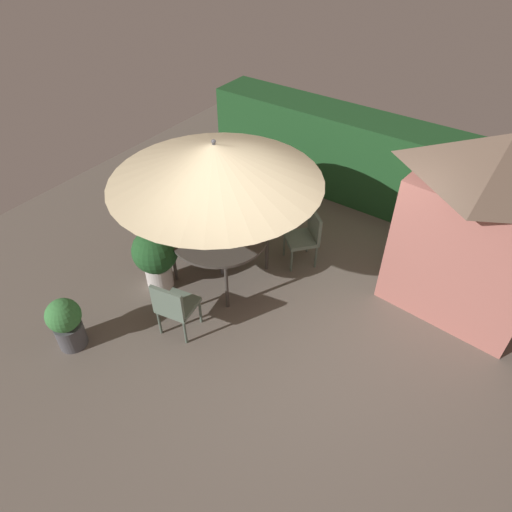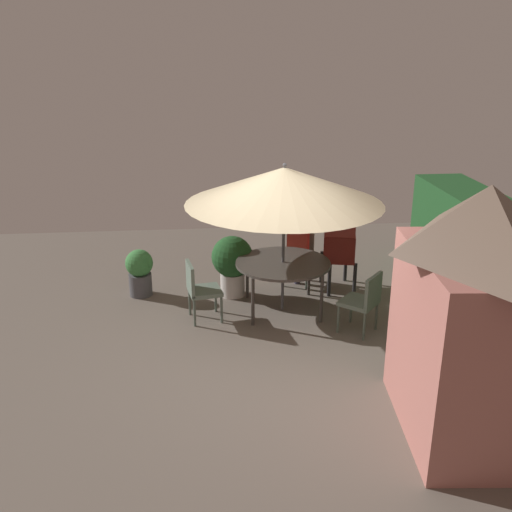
{
  "view_description": "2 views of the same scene",
  "coord_description": "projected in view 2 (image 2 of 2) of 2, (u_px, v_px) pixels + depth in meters",
  "views": [
    {
      "loc": [
        2.29,
        -3.74,
        4.86
      ],
      "look_at": [
        -0.25,
        -0.15,
        1.1
      ],
      "focal_mm": 31.94,
      "sensor_mm": 36.0,
      "label": 1
    },
    {
      "loc": [
        6.9,
        -0.94,
        3.85
      ],
      "look_at": [
        -0.86,
        -0.2,
        1.01
      ],
      "focal_mm": 40.64,
      "sensor_mm": 36.0,
      "label": 2
    }
  ],
  "objects": [
    {
      "name": "ground_plane",
      "position": [
        276.0,
        347.0,
        7.86
      ],
      "size": [
        11.0,
        11.0,
        0.0
      ],
      "primitive_type": "plane",
      "color": "#6B6056"
    },
    {
      "name": "chair_far_side",
      "position": [
        199.0,
        287.0,
        8.46
      ],
      "size": [
        0.54,
        0.54,
        0.9
      ],
      "color": "slate",
      "rests_on": "ground"
    },
    {
      "name": "potted_plant_by_grill",
      "position": [
        140.0,
        271.0,
        9.35
      ],
      "size": [
        0.44,
        0.44,
        0.78
      ],
      "color": "#4C4C51",
      "rests_on": "ground"
    },
    {
      "name": "patio_table",
      "position": [
        283.0,
        265.0,
        8.73
      ],
      "size": [
        1.44,
        1.44,
        0.78
      ],
      "color": "#47423D",
      "rests_on": "ground"
    },
    {
      "name": "person_in_red",
      "position": [
        298.0,
        240.0,
        9.68
      ],
      "size": [
        0.35,
        0.4,
        1.26
      ],
      "color": "#CC3D33",
      "rests_on": "ground"
    },
    {
      "name": "bbq_grill",
      "position": [
        339.0,
        240.0,
        9.47
      ],
      "size": [
        0.79,
        0.64,
        1.2
      ],
      "color": "maroon",
      "rests_on": "ground"
    },
    {
      "name": "chair_toward_hedge",
      "position": [
        364.0,
        299.0,
        8.07
      ],
      "size": [
        0.65,
        0.65,
        0.9
      ],
      "color": "slate",
      "rests_on": "ground"
    },
    {
      "name": "chair_near_shed",
      "position": [
        299.0,
        253.0,
        9.85
      ],
      "size": [
        0.6,
        0.6,
        0.9
      ],
      "color": "slate",
      "rests_on": "ground"
    },
    {
      "name": "garden_shed",
      "position": [
        475.0,
        313.0,
        5.74
      ],
      "size": [
        2.04,
        1.45,
        2.65
      ],
      "color": "#B26B60",
      "rests_on": "ground"
    },
    {
      "name": "patio_umbrella",
      "position": [
        284.0,
        186.0,
        8.31
      ],
      "size": [
        2.9,
        2.9,
        2.28
      ],
      "color": "#4C4C51",
      "rests_on": "ground"
    },
    {
      "name": "potted_plant_by_shed",
      "position": [
        232.0,
        261.0,
        9.28
      ],
      "size": [
        0.67,
        0.67,
        1.0
      ],
      "color": "silver",
      "rests_on": "ground"
    }
  ]
}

